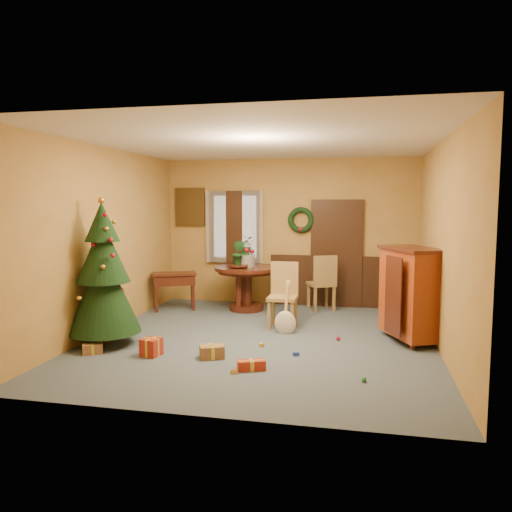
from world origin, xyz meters
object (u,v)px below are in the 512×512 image
(writing_desk, at_px, (174,282))
(chair_near, at_px, (283,292))
(dining_table, at_px, (247,280))
(christmas_tree, at_px, (104,276))
(sideboard, at_px, (411,291))

(writing_desk, bearing_deg, chair_near, -20.70)
(dining_table, distance_m, chair_near, 1.42)
(christmas_tree, relative_size, sideboard, 1.52)
(sideboard, bearing_deg, christmas_tree, -165.80)
(chair_near, bearing_deg, sideboard, -14.06)
(dining_table, xyz_separation_m, christmas_tree, (-1.46, -2.69, 0.42))
(sideboard, bearing_deg, writing_desk, 162.35)
(christmas_tree, bearing_deg, dining_table, 61.57)
(dining_table, relative_size, writing_desk, 1.35)
(writing_desk, bearing_deg, dining_table, 11.58)
(chair_near, bearing_deg, dining_table, 128.28)
(chair_near, height_order, sideboard, sideboard)
(sideboard, bearing_deg, dining_table, 150.51)
(dining_table, distance_m, writing_desk, 1.37)
(chair_near, relative_size, christmas_tree, 0.50)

